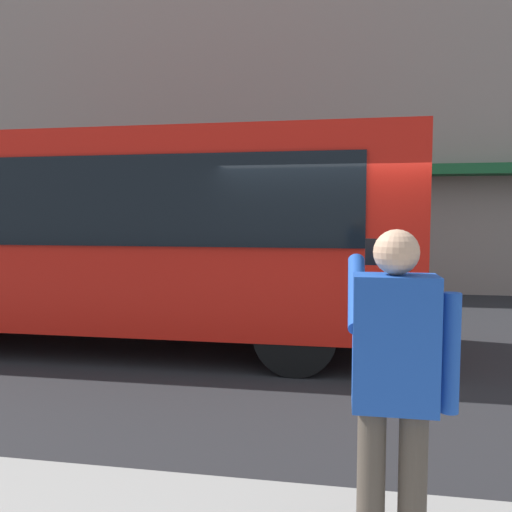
% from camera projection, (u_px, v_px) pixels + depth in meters
% --- Properties ---
extents(ground_plane, '(60.00, 60.00, 0.00)m').
position_uv_depth(ground_plane, '(328.00, 360.00, 6.84)').
color(ground_plane, '#232326').
extents(building_facade_far, '(28.00, 1.55, 12.00)m').
position_uv_depth(building_facade_far, '(340.00, 55.00, 13.06)').
color(building_facade_far, gray).
rests_on(building_facade_far, ground_plane).
extents(red_bus, '(9.05, 2.54, 3.08)m').
position_uv_depth(red_bus, '(101.00, 232.00, 7.67)').
color(red_bus, red).
rests_on(red_bus, ground_plane).
extents(pedestrian_photographer, '(0.53, 0.52, 1.70)m').
position_uv_depth(pedestrian_photographer, '(395.00, 374.00, 2.52)').
color(pedestrian_photographer, '#4C4238').
rests_on(pedestrian_photographer, sidewalk_curb).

